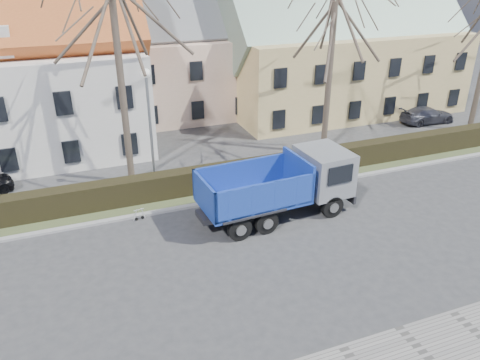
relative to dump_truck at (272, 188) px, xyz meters
name	(u,v)px	position (x,y,z in m)	size (l,w,h in m)	color
ground	(215,259)	(-3.57, -2.29, -1.53)	(120.00, 120.00, 0.00)	#343537
curb_far	(186,207)	(-3.57, 2.31, -1.47)	(80.00, 0.30, 0.12)	gray
grass_strip	(178,193)	(-3.57, 3.91, -1.48)	(80.00, 3.00, 0.10)	#3F4B2A
hedge	(178,184)	(-3.57, 3.71, -0.88)	(60.00, 0.90, 1.30)	black
building_pink	(181,61)	(0.43, 17.71, 2.47)	(10.80, 8.80, 8.00)	beige
building_yellow	(339,54)	(12.43, 14.71, 2.72)	(18.80, 10.80, 8.50)	tan
tree_1	(119,67)	(-5.57, 6.21, 4.79)	(9.20, 9.20, 12.65)	#473C31
tree_2	(330,65)	(6.43, 6.21, 3.97)	(8.00, 8.00, 11.00)	#473C31
dump_truck	(272,188)	(0.00, 0.00, 0.00)	(7.66, 2.84, 3.06)	navy
streetlight	(151,132)	(-4.56, 4.71, 1.74)	(0.51, 0.51, 6.54)	gray
cart_frame	(135,215)	(-6.10, 1.95, -1.22)	(0.69, 0.39, 0.63)	silver
parked_car_b	(427,115)	(16.60, 8.56, -0.93)	(1.68, 4.14, 1.20)	#373943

